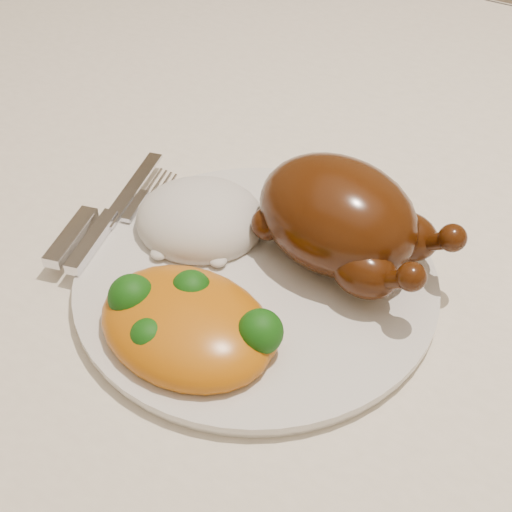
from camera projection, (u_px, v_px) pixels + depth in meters
The scene contains 7 objects.
dining_table at pixel (347, 305), 0.68m from camera, with size 1.60×0.90×0.76m.
tablecloth at pixel (354, 248), 0.63m from camera, with size 1.73×1.03×0.18m.
dinner_plate at pixel (256, 281), 0.55m from camera, with size 0.27×0.27×0.01m, color silver.
roast_chicken at pixel (341, 218), 0.53m from camera, with size 0.17×0.12×0.08m.
rice_mound at pixel (200, 220), 0.58m from camera, with size 0.13×0.13×0.06m.
mac_and_cheese at pixel (192, 325), 0.49m from camera, with size 0.14×0.11×0.05m.
cutlery at pixel (101, 223), 0.58m from camera, with size 0.05×0.16×0.01m.
Camera 1 is at (0.17, -0.44, 1.16)m, focal length 50.00 mm.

